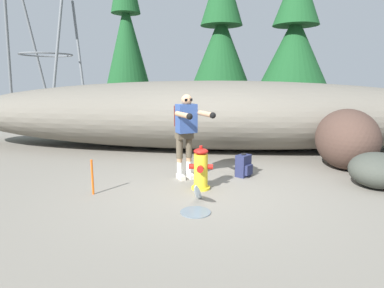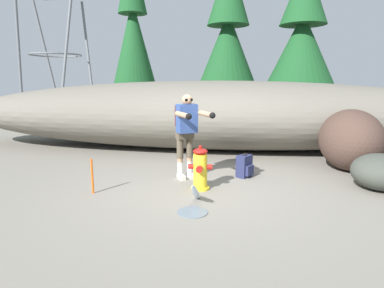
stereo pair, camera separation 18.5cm
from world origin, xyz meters
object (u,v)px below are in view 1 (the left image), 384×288
(utility_worker, at_px, (186,126))
(boulder_large, at_px, (347,139))
(boulder_mid, at_px, (378,170))
(spare_backpack, at_px, (243,166))
(survey_stake, at_px, (92,177))
(fire_hydrant, at_px, (201,169))

(utility_worker, xyz_separation_m, boulder_large, (3.37, 1.14, -0.39))
(utility_worker, bearing_deg, boulder_mid, 57.44)
(boulder_large, bearing_deg, utility_worker, -161.22)
(spare_backpack, xyz_separation_m, survey_stake, (-2.58, -1.31, 0.08))
(boulder_mid, relative_size, survey_stake, 1.71)
(boulder_mid, bearing_deg, utility_worker, 177.51)
(spare_backpack, bearing_deg, utility_worker, -130.74)
(boulder_mid, height_order, survey_stake, boulder_mid)
(spare_backpack, bearing_deg, boulder_large, 55.09)
(utility_worker, xyz_separation_m, spare_backpack, (1.12, 0.30, -0.82))
(spare_backpack, bearing_deg, survey_stake, -118.66)
(utility_worker, distance_m, spare_backpack, 1.42)
(fire_hydrant, xyz_separation_m, spare_backpack, (0.80, 0.86, -0.14))
(spare_backpack, bearing_deg, boulder_mid, 23.63)
(utility_worker, distance_m, survey_stake, 1.93)
(boulder_large, distance_m, survey_stake, 5.30)
(survey_stake, bearing_deg, spare_backpack, 26.93)
(utility_worker, distance_m, boulder_large, 3.58)
(fire_hydrant, bearing_deg, boulder_large, 29.29)
(fire_hydrant, xyz_separation_m, utility_worker, (-0.32, 0.56, 0.68))
(utility_worker, height_order, spare_backpack, utility_worker)
(boulder_large, bearing_deg, fire_hydrant, -150.71)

